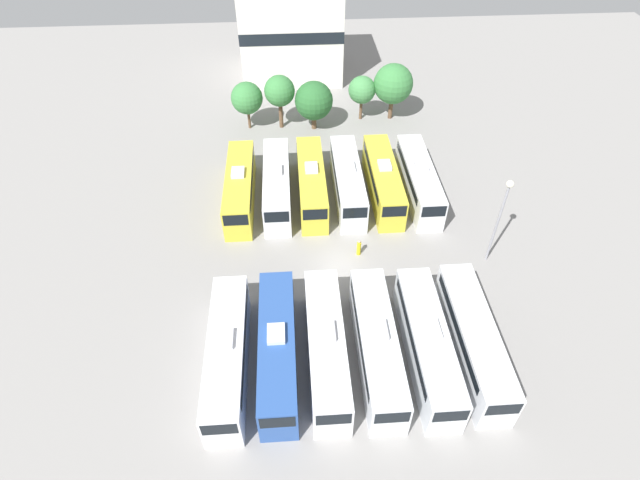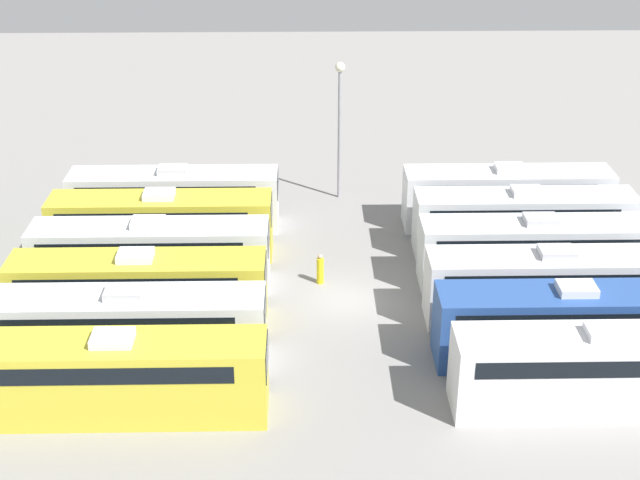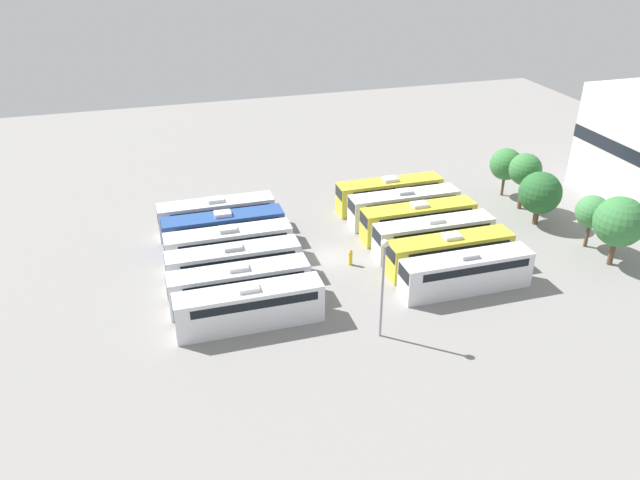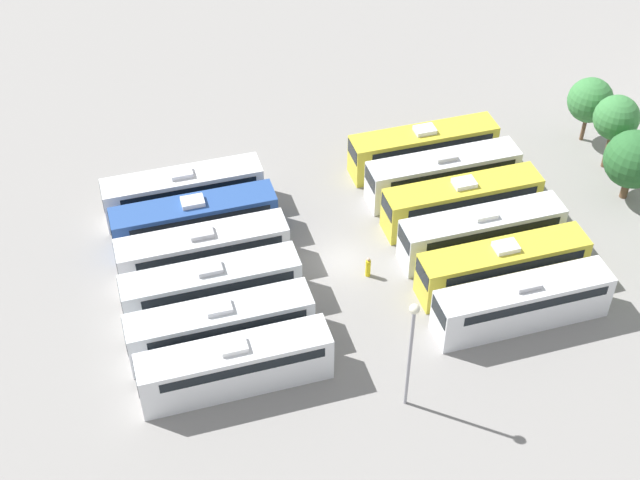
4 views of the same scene
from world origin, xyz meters
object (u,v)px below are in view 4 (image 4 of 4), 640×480
at_px(bus_0, 184,191).
at_px(bus_11, 523,302).
at_px(bus_1, 195,220).
at_px(tree_1, 616,118).
at_px(bus_4, 221,325).
at_px(bus_9, 482,232).
at_px(bus_2, 204,251).
at_px(bus_5, 236,364).
at_px(bus_6, 424,147).
at_px(tree_2, 634,159).
at_px(bus_7, 443,174).
at_px(worker_person, 368,267).
at_px(light_pole, 411,340).
at_px(bus_8, 462,201).
at_px(bus_10, 503,265).
at_px(bus_3, 212,286).
at_px(tree_0, 590,100).

distance_m(bus_0, bus_11, 25.85).
bearing_deg(bus_1, tree_1, 88.96).
distance_m(bus_4, bus_11, 19.45).
bearing_deg(bus_11, bus_9, 177.61).
xyz_separation_m(bus_2, bus_5, (10.50, -0.07, 0.00)).
bearing_deg(bus_6, tree_2, 59.14).
height_order(bus_0, bus_2, same).
xyz_separation_m(bus_7, tree_1, (0.55, 13.77, 2.75)).
bearing_deg(bus_5, bus_6, 132.64).
relative_size(bus_2, bus_6, 1.00).
bearing_deg(tree_1, worker_person, -73.59).
height_order(bus_5, light_pole, light_pole).
distance_m(bus_2, tree_1, 33.07).
bearing_deg(bus_4, bus_7, 118.48).
height_order(bus_5, tree_1, tree_1).
distance_m(bus_7, bus_8, 3.41).
bearing_deg(bus_0, bus_8, 70.31).
relative_size(bus_5, bus_9, 1.00).
xyz_separation_m(bus_5, bus_10, (-3.38, 19.18, 0.00)).
bearing_deg(bus_6, bus_4, -53.68).
bearing_deg(bus_2, bus_3, -2.16).
distance_m(bus_3, tree_1, 33.70).
xyz_separation_m(worker_person, tree_0, (-10.31, 22.21, 3.07)).
relative_size(bus_5, bus_10, 1.00).
distance_m(bus_1, tree_2, 32.59).
relative_size(bus_0, bus_4, 1.00).
bearing_deg(bus_8, bus_2, -90.13).
bearing_deg(bus_5, bus_9, 109.76).
distance_m(bus_4, bus_6, 23.77).
bearing_deg(tree_0, light_pole, -47.80).
distance_m(bus_10, tree_1, 17.17).
xyz_separation_m(tree_0, tree_1, (3.79, -0.06, 0.76)).
bearing_deg(bus_3, bus_1, 178.58).
distance_m(bus_3, worker_person, 10.87).
bearing_deg(bus_10, bus_4, -89.96).
bearing_deg(bus_7, bus_3, -70.18).
relative_size(bus_5, light_pole, 1.38).
bearing_deg(tree_0, bus_11, -39.18).
height_order(bus_2, light_pole, light_pole).
xyz_separation_m(bus_3, bus_6, (-10.50, 19.01, 0.00)).
distance_m(bus_6, bus_10, 14.07).
bearing_deg(tree_0, bus_3, -72.90).
xyz_separation_m(bus_0, bus_4, (14.01, -0.12, 0.00)).
bearing_deg(tree_2, worker_person, -83.00).
distance_m(bus_9, tree_2, 13.48).
height_order(bus_2, bus_6, same).
xyz_separation_m(light_pole, tree_1, (-17.60, 23.53, -1.11)).
relative_size(bus_1, bus_2, 1.00).
relative_size(bus_1, tree_2, 2.04).
bearing_deg(bus_6, bus_0, -89.79).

